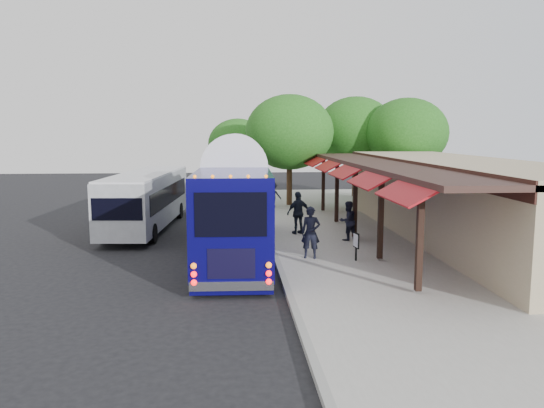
# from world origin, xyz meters

# --- Properties ---
(ground) EXTENTS (90.00, 90.00, 0.00)m
(ground) POSITION_xyz_m (0.00, 0.00, 0.00)
(ground) COLOR black
(ground) RESTS_ON ground
(sidewalk) EXTENTS (10.00, 40.00, 0.15)m
(sidewalk) POSITION_xyz_m (5.00, 4.00, 0.07)
(sidewalk) COLOR #9E9B93
(sidewalk) RESTS_ON ground
(curb) EXTENTS (0.20, 40.00, 0.16)m
(curb) POSITION_xyz_m (0.05, 4.00, 0.07)
(curb) COLOR gray
(curb) RESTS_ON ground
(station_shelter) EXTENTS (8.15, 20.00, 3.60)m
(station_shelter) POSITION_xyz_m (8.38, 4.00, 1.85)
(station_shelter) COLOR tan
(station_shelter) RESTS_ON ground
(coach_bus) EXTENTS (2.85, 11.89, 3.78)m
(coach_bus) POSITION_xyz_m (-1.45, 2.10, 2.03)
(coach_bus) COLOR #09064E
(coach_bus) RESTS_ON ground
(city_bus) EXTENTS (3.06, 10.62, 2.81)m
(city_bus) POSITION_xyz_m (-5.80, 8.10, 1.56)
(city_bus) COLOR gray
(city_bus) RESTS_ON ground
(ped_a) EXTENTS (0.80, 0.62, 1.93)m
(ped_a) POSITION_xyz_m (1.31, 0.55, 1.12)
(ped_a) COLOR black
(ped_a) RESTS_ON sidewalk
(ped_b) EXTENTS (1.02, 0.93, 1.70)m
(ped_b) POSITION_xyz_m (3.40, 3.68, 1.00)
(ped_b) COLOR black
(ped_b) RESTS_ON sidewalk
(ped_c) EXTENTS (1.24, 0.86, 1.96)m
(ped_c) POSITION_xyz_m (1.46, 5.29, 1.13)
(ped_c) COLOR black
(ped_c) RESTS_ON sidewalk
(ped_d) EXTENTS (1.13, 0.84, 1.56)m
(ped_d) POSITION_xyz_m (0.99, 14.00, 0.93)
(ped_d) COLOR black
(ped_d) RESTS_ON sidewalk
(sign_board) EXTENTS (0.12, 0.47, 1.04)m
(sign_board) POSITION_xyz_m (2.90, 0.01, 0.85)
(sign_board) COLOR black
(sign_board) RESTS_ON sidewalk
(tree_left) EXTENTS (5.61, 5.61, 7.18)m
(tree_left) POSITION_xyz_m (2.13, 15.16, 4.79)
(tree_left) COLOR #382314
(tree_left) RESTS_ON ground
(tree_mid) EXTENTS (5.74, 5.74, 7.35)m
(tree_mid) POSITION_xyz_m (7.40, 19.46, 4.90)
(tree_mid) COLOR #382314
(tree_mid) RESTS_ON ground
(tree_right) EXTENTS (5.54, 5.54, 7.10)m
(tree_right) POSITION_xyz_m (10.24, 16.63, 4.73)
(tree_right) COLOR #382314
(tree_right) RESTS_ON ground
(tree_far) EXTENTS (4.56, 4.56, 5.84)m
(tree_far) POSITION_xyz_m (-1.05, 22.39, 3.89)
(tree_far) COLOR #382314
(tree_far) RESTS_ON ground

